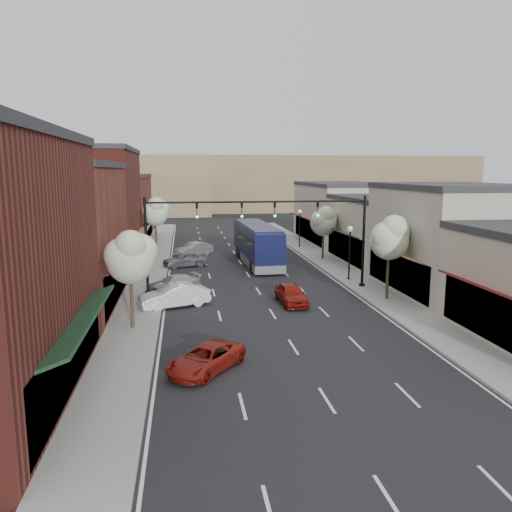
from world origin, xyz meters
name	(u,v)px	position (x,y,z in m)	size (l,w,h in m)	color
ground	(278,323)	(0.00, 0.00, 0.00)	(160.00, 160.00, 0.00)	black
sidewalk_left	(151,267)	(-8.40, 18.50, 0.07)	(2.80, 73.00, 0.15)	gray
sidewalk_right	(328,262)	(8.40, 18.50, 0.07)	(2.80, 73.00, 0.15)	gray
curb_left	(167,266)	(-7.00, 18.50, 0.07)	(0.25, 73.00, 0.17)	gray
curb_right	(314,262)	(7.00, 18.50, 0.07)	(0.25, 73.00, 0.17)	gray
bldg_left_midnear	(45,236)	(-14.23, 6.00, 4.66)	(10.14, 14.10, 9.40)	brown
bldg_left_midfar	(85,208)	(-14.24, 20.00, 5.40)	(10.14, 14.10, 10.90)	maroon
bldg_left_far	(111,209)	(-14.22, 36.00, 4.16)	(10.14, 18.10, 8.40)	brown
bldg_right_midnear	(449,239)	(13.72, 6.00, 3.91)	(9.14, 12.10, 7.90)	#B5AB9B
bldg_right_midfar	(383,230)	(13.70, 18.00, 3.17)	(9.14, 12.10, 6.40)	#B7A891
bldg_right_far	(339,213)	(13.71, 32.00, 3.66)	(9.14, 16.10, 7.40)	#B5AB9B
hill_far	(206,183)	(0.00, 90.00, 6.00)	(120.00, 30.00, 12.00)	#7A6647
hill_near	(85,195)	(-25.00, 78.00, 4.00)	(50.00, 20.00, 8.00)	#7A6647
signal_mast_right	(333,228)	(5.62, 8.00, 4.62)	(8.22, 0.46, 7.00)	black
signal_mast_left	(180,230)	(-5.62, 8.00, 4.62)	(8.22, 0.46, 7.00)	black
tree_right_near	(390,237)	(8.35, 3.94, 4.45)	(2.85, 2.65, 5.95)	#47382B
tree_right_far	(324,220)	(8.35, 19.94, 3.99)	(2.85, 2.65, 5.43)	#47382B
tree_left_near	(131,256)	(-8.25, -0.06, 4.22)	(2.85, 2.65, 5.69)	#47382B
tree_left_far	(156,211)	(-8.25, 25.94, 4.60)	(2.85, 2.65, 6.13)	#47382B
lamp_post_near	(350,244)	(7.80, 10.50, 3.01)	(0.44, 0.44, 4.44)	black
lamp_post_far	(300,222)	(7.80, 28.00, 3.01)	(0.44, 0.44, 4.44)	black
coach_bus	(257,243)	(1.53, 19.03, 1.97)	(3.18, 12.49, 3.79)	#0E1238
red_hatchback	(291,294)	(1.65, 4.14, 0.69)	(1.64, 4.07, 1.39)	maroon
parked_car_a	(206,358)	(-4.51, -6.40, 0.58)	(1.91, 4.15, 1.15)	maroon
parked_car_b	(174,296)	(-6.08, 4.50, 0.76)	(1.60, 4.60, 1.51)	silver
parked_car_c	(174,283)	(-6.18, 9.00, 0.58)	(1.64, 4.03, 1.17)	#A7A7AC
parked_car_d	(185,259)	(-5.28, 18.41, 0.71)	(1.67, 4.14, 1.41)	slate
parked_car_e	(194,249)	(-4.40, 24.31, 0.72)	(1.52, 4.36, 1.44)	gray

